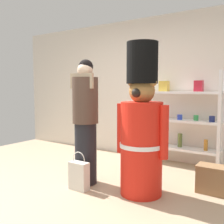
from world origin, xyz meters
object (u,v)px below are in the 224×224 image
person_shopper (85,120)px  shopping_bag (79,175)px  merchandise_shelf (180,118)px  teddy_bear_guard (142,130)px  display_crate (212,179)px

person_shopper → shopping_bag: (0.07, -0.23, -0.68)m
merchandise_shelf → person_shopper: (-0.77, -1.56, 0.07)m
teddy_bear_guard → shopping_bag: bearing=-156.2°
shopping_bag → teddy_bear_guard: bearing=23.8°
merchandise_shelf → teddy_bear_guard: 1.48m
teddy_bear_guard → merchandise_shelf: bearing=91.1°
person_shopper → teddy_bear_guard: bearing=6.4°
shopping_bag → display_crate: size_ratio=1.34×
teddy_bear_guard → display_crate: bearing=35.1°
teddy_bear_guard → person_shopper: bearing=-173.6°
merchandise_shelf → teddy_bear_guard: (0.03, -1.47, 0.00)m
shopping_bag → person_shopper: bearing=107.5°
shopping_bag → display_crate: 1.68m
person_shopper → display_crate: bearing=21.5°
teddy_bear_guard → shopping_bag: 1.00m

